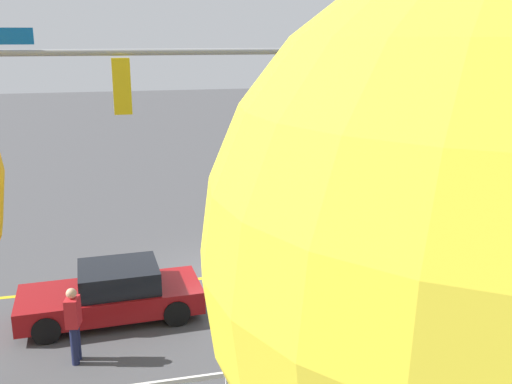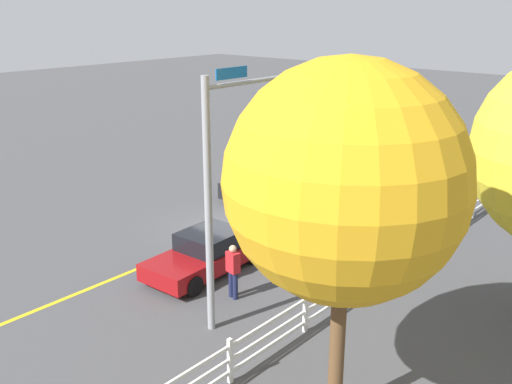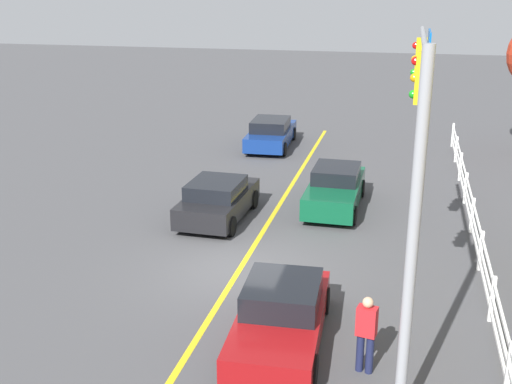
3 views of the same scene
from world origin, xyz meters
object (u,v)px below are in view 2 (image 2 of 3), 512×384
Objects in this scene: car_0 at (208,253)px; car_3 at (263,183)px; car_2 at (371,143)px; pedestrian at (233,269)px; tree_0 at (345,182)px; car_1 at (358,188)px.

car_3 reaches higher than car_0.
car_2 reaches higher than car_0.
car_3 is (10.15, 0.38, 0.00)m from car_2.
pedestrian is 0.22× the size of tree_0.
pedestrian reaches higher than car_3.
car_3 is 9.52m from pedestrian.
car_0 is at bearing -169.49° from car_2.
car_1 is at bearing -58.94° from car_3.
car_0 is 0.59× the size of tree_0.
pedestrian is 7.15m from tree_0.
tree_0 is at bearing 30.13° from car_1.
car_3 is (-6.99, -3.57, 0.05)m from car_0.
car_1 is 1.10× the size of car_3.
pedestrian is at bearing -115.05° from tree_0.
car_3 is 15.44m from tree_0.
car_1 reaches higher than car_2.
car_1 is 0.59× the size of tree_0.
car_3 is 2.39× the size of pedestrian.
tree_0 is (12.31, 6.98, 4.51)m from car_1.
car_0 is at bearing -114.48° from tree_0.
car_1 is 14.85m from tree_0.
car_3 is (2.09, -3.68, -0.01)m from car_1.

